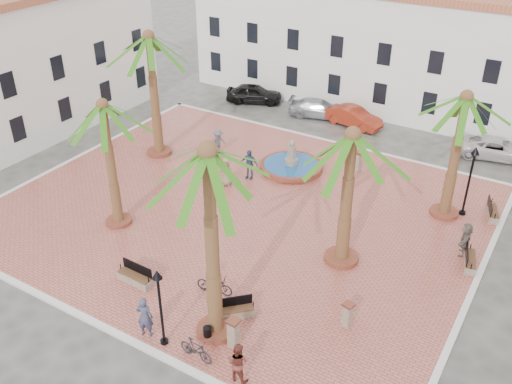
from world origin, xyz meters
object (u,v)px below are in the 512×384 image
(bollard_se, at_px, (234,332))
(bicycle_a, at_px, (215,284))
(lamppost_s, at_px, (159,295))
(cyclist_b, at_px, (238,362))
(bench_ne, at_px, (492,212))
(bollard_n, at_px, (358,161))
(palm_e, at_px, (351,153))
(palm_ne, at_px, (464,112))
(pedestrian_fountain_b, at_px, (249,164))
(pedestrian_east, at_px, (465,239))
(bench_s, at_px, (135,278))
(pedestrian_fountain_a, at_px, (226,172))
(car_black, at_px, (254,94))
(fountain, at_px, (291,165))
(litter_bin, at_px, (208,334))
(car_red, at_px, (354,117))
(car_silver, at_px, (319,108))
(bench_se, at_px, (235,312))
(palm_sw, at_px, (104,119))
(bicycle_b, at_px, (196,350))
(bench_e, at_px, (469,261))
(palm_s, at_px, (209,174))
(cyclist_a, at_px, (145,317))
(palm_nw, at_px, (150,50))
(car_white, at_px, (497,148))
(lamppost_e, at_px, (472,170))
(pedestrian_north, at_px, (218,142))
(bollard_e, at_px, (348,315))

(bollard_se, height_order, bicycle_a, bollard_se)
(lamppost_s, relative_size, cyclist_b, 2.13)
(bench_ne, relative_size, bollard_n, 1.36)
(palm_e, height_order, palm_ne, palm_ne)
(pedestrian_fountain_b, relative_size, pedestrian_east, 1.07)
(bench_s, xyz_separation_m, bench_ne, (13.13, 14.73, -0.02))
(pedestrian_fountain_a, height_order, car_black, pedestrian_fountain_a)
(fountain, height_order, litter_bin, fountain)
(fountain, distance_m, bollard_se, 15.71)
(pedestrian_east, bearing_deg, palm_e, -60.16)
(pedestrian_fountain_b, distance_m, car_red, 11.44)
(palm_ne, distance_m, car_silver, 16.50)
(bench_se, distance_m, bollard_n, 15.39)
(palm_sw, height_order, bench_ne, palm_sw)
(palm_ne, relative_size, bicycle_b, 4.61)
(bench_e, height_order, pedestrian_fountain_a, pedestrian_fountain_a)
(palm_s, height_order, cyclist_a, palm_s)
(palm_ne, bearing_deg, litter_bin, -111.01)
(palm_s, bearing_deg, palm_nw, 137.34)
(palm_nw, height_order, palm_e, palm_nw)
(fountain, distance_m, bicycle_b, 16.74)
(cyclist_b, bearing_deg, car_red, -81.68)
(bench_se, bearing_deg, car_white, 29.09)
(cyclist_a, xyz_separation_m, cyclist_b, (4.57, 0.00, -0.09))
(bench_se, relative_size, pedestrian_fountain_b, 0.85)
(lamppost_e, xyz_separation_m, bicycle_a, (-8.06, -12.78, -2.37))
(cyclist_a, distance_m, pedestrian_fountain_b, 14.24)
(bollard_se, height_order, pedestrian_north, pedestrian_north)
(fountain, xyz_separation_m, car_silver, (-2.48, 9.11, 0.24))
(palm_e, height_order, pedestrian_fountain_a, palm_e)
(bench_e, xyz_separation_m, car_silver, (-14.71, 13.41, 0.26))
(bollard_n, distance_m, bicycle_a, 14.54)
(litter_bin, bearing_deg, pedestrian_fountain_b, 114.84)
(litter_bin, height_order, bicycle_b, bicycle_b)
(lamppost_s, height_order, lamppost_e, lamppost_e)
(litter_bin, distance_m, car_white, 24.95)
(palm_nw, distance_m, bench_s, 15.30)
(bicycle_a, bearing_deg, pedestrian_east, -54.53)
(bench_s, relative_size, pedestrian_east, 1.04)
(cyclist_b, relative_size, car_black, 0.39)
(palm_e, bearing_deg, bench_e, 27.24)
(bicycle_a, bearing_deg, palm_nw, 39.87)
(palm_sw, bearing_deg, bollard_e, -3.92)
(bollard_n, relative_size, litter_bin, 1.97)
(pedestrian_fountain_b, bearing_deg, fountain, 46.16)
(bench_s, bearing_deg, bollard_e, 16.06)
(lamppost_e, bearing_deg, pedestrian_fountain_a, -162.60)
(palm_sw, bearing_deg, bench_se, -17.18)
(palm_s, relative_size, car_black, 1.97)
(bicycle_a, relative_size, pedestrian_fountain_a, 1.00)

